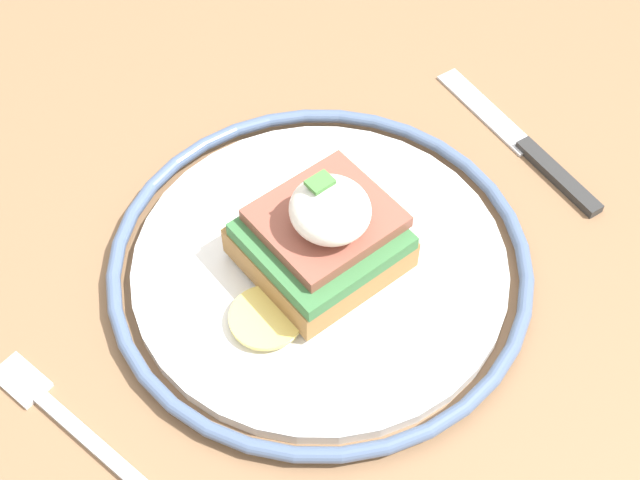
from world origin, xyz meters
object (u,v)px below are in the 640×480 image
(plate, at_px, (320,264))
(sandwich, at_px, (321,235))
(fork, at_px, (67,421))
(knife, at_px, (529,150))

(plate, relative_size, sandwich, 2.25)
(plate, height_order, fork, plate)
(sandwich, bearing_deg, plate, 77.62)
(sandwich, distance_m, fork, 0.19)
(sandwich, relative_size, knife, 0.73)
(plate, bearing_deg, sandwich, -102.38)
(sandwich, bearing_deg, fork, 176.93)
(fork, distance_m, knife, 0.38)
(sandwich, xyz_separation_m, knife, (0.19, -0.01, -0.04))
(plate, distance_m, fork, 0.19)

